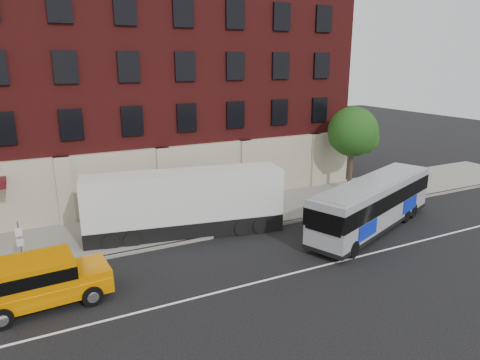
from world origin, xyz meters
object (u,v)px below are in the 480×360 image
sign_pole (20,244)px  shipping_container (185,204)px  street_tree (353,134)px  yellow_suv (37,280)px  city_bus (373,203)px

sign_pole → shipping_container: 8.35m
street_tree → yellow_suv: 22.81m
sign_pole → city_bus: bearing=-9.7°
sign_pole → yellow_suv: (0.49, -3.41, -0.29)m
sign_pole → shipping_container: shipping_container is taller
street_tree → city_bus: 8.02m
shipping_container → yellow_suv: bearing=-150.3°
sign_pole → city_bus: city_bus is taller
sign_pole → yellow_suv: sign_pole is taller
street_tree → city_bus: size_ratio=0.57×
street_tree → yellow_suv: (-21.55, -6.75, -3.25)m
sign_pole → street_tree: street_tree is taller
shipping_container → sign_pole: bearing=-172.9°
sign_pole → city_bus: 18.42m
city_bus → yellow_suv: (-17.66, -0.30, -0.48)m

